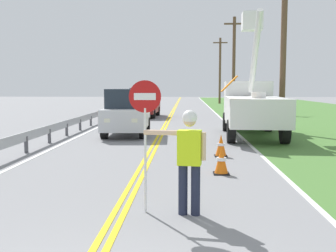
% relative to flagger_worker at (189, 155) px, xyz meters
% --- Properties ---
extents(centerline_yellow_left, '(0.11, 110.00, 0.01)m').
position_rel_flagger_worker_xyz_m(centerline_yellow_left, '(-1.31, 16.37, -1.04)').
color(centerline_yellow_left, yellow).
rests_on(centerline_yellow_left, ground).
extents(centerline_yellow_right, '(0.11, 110.00, 0.01)m').
position_rel_flagger_worker_xyz_m(centerline_yellow_right, '(-1.13, 16.37, -1.04)').
color(centerline_yellow_right, yellow).
rests_on(centerline_yellow_right, ground).
extents(edge_line_right, '(0.12, 110.00, 0.01)m').
position_rel_flagger_worker_xyz_m(edge_line_right, '(2.38, 16.37, -1.04)').
color(edge_line_right, silver).
rests_on(edge_line_right, ground).
extents(edge_line_left, '(0.12, 110.00, 0.01)m').
position_rel_flagger_worker_xyz_m(edge_line_left, '(-4.82, 16.37, -1.04)').
color(edge_line_left, silver).
rests_on(edge_line_left, ground).
extents(flagger_worker, '(1.08, 0.30, 1.83)m').
position_rel_flagger_worker_xyz_m(flagger_worker, '(0.00, 0.00, 0.00)').
color(flagger_worker, '#1E2338').
rests_on(flagger_worker, ground).
extents(stop_sign_paddle, '(0.56, 0.04, 2.33)m').
position_rel_flagger_worker_xyz_m(stop_sign_paddle, '(-0.76, 0.11, 0.66)').
color(stop_sign_paddle, silver).
rests_on(stop_sign_paddle, ground).
extents(utility_bucket_truck, '(2.97, 6.91, 5.53)m').
position_rel_flagger_worker_xyz_m(utility_bucket_truck, '(2.88, 11.36, 0.37)').
color(utility_bucket_truck, white).
rests_on(utility_bucket_truck, ground).
extents(oncoming_suv_nearest, '(2.05, 4.66, 2.10)m').
position_rel_flagger_worker_xyz_m(oncoming_suv_nearest, '(-2.76, 11.42, 0.01)').
color(oncoming_suv_nearest, silver).
rests_on(oncoming_suv_nearest, ground).
extents(oncoming_suv_second, '(2.06, 4.67, 2.10)m').
position_rel_flagger_worker_xyz_m(oncoming_suv_second, '(-3.09, 22.00, 0.01)').
color(oncoming_suv_second, maroon).
rests_on(oncoming_suv_second, ground).
extents(utility_pole_near, '(1.80, 0.28, 8.14)m').
position_rel_flagger_worker_xyz_m(utility_pole_near, '(4.55, 12.68, 3.21)').
color(utility_pole_near, brown).
rests_on(utility_pole_near, ground).
extents(utility_pole_mid, '(1.80, 0.28, 8.24)m').
position_rel_flagger_worker_xyz_m(utility_pole_mid, '(4.12, 29.00, 3.26)').
color(utility_pole_mid, brown).
rests_on(utility_pole_mid, ground).
extents(utility_pole_far, '(1.80, 0.28, 8.27)m').
position_rel_flagger_worker_xyz_m(utility_pole_far, '(4.20, 44.57, 3.27)').
color(utility_pole_far, brown).
rests_on(utility_pole_far, ground).
extents(traffic_cone_lead, '(0.40, 0.40, 0.70)m').
position_rel_flagger_worker_xyz_m(traffic_cone_lead, '(0.85, 3.28, -0.71)').
color(traffic_cone_lead, orange).
rests_on(traffic_cone_lead, ground).
extents(traffic_cone_mid, '(0.40, 0.40, 0.70)m').
position_rel_flagger_worker_xyz_m(traffic_cone_mid, '(1.06, 5.85, -0.71)').
color(traffic_cone_mid, orange).
rests_on(traffic_cone_mid, ground).
extents(guardrail_left_shoulder, '(0.10, 32.00, 0.71)m').
position_rel_flagger_worker_xyz_m(guardrail_left_shoulder, '(-5.42, 12.00, -0.53)').
color(guardrail_left_shoulder, '#9EA0A3').
rests_on(guardrail_left_shoulder, ground).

